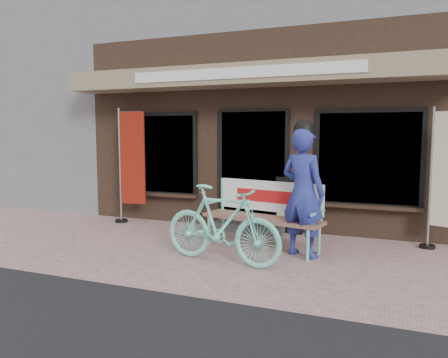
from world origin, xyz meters
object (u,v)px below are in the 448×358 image
at_px(bench, 265,209).
at_px(menu_stand, 289,205).
at_px(person, 303,190).
at_px(bicycle, 222,224).
at_px(nobori_cream, 446,177).
at_px(nobori_red, 131,164).

xyz_separation_m(bench, menu_stand, (0.12, 1.11, -0.09)).
xyz_separation_m(person, menu_stand, (-0.51, 1.36, -0.45)).
bearing_deg(bicycle, person, -43.30).
relative_size(bicycle, nobori_cream, 0.82).
bearing_deg(person, menu_stand, 131.49).
height_order(bench, menu_stand, bench).
bearing_deg(person, bicycle, -120.99).
bearing_deg(person, nobori_cream, 49.97).
xyz_separation_m(bench, nobori_red, (-2.98, 0.83, 0.56)).
xyz_separation_m(nobori_red, menu_stand, (3.09, 0.28, -0.65)).
relative_size(bench, bicycle, 1.10).
distance_m(bench, nobori_red, 3.14).
distance_m(bicycle, nobori_red, 3.28).
bearing_deg(nobori_red, menu_stand, -1.52).
height_order(bicycle, menu_stand, bicycle).
xyz_separation_m(bench, person, (0.63, -0.25, 0.36)).
bearing_deg(bicycle, nobori_red, 64.14).
distance_m(bicycle, nobori_cream, 3.44).
height_order(bench, bicycle, bicycle).
height_order(nobori_red, nobori_cream, nobori_red).
height_order(person, bicycle, person).
relative_size(bench, person, 1.00).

